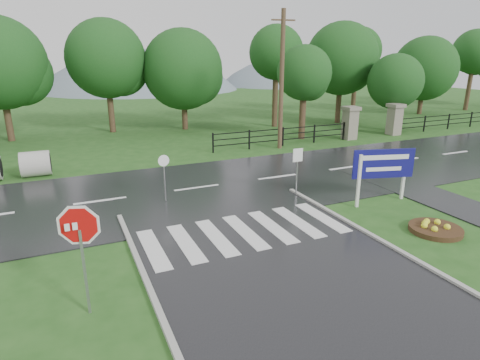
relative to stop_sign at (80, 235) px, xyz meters
name	(u,v)px	position (x,y,z in m)	size (l,w,h in m)	color
ground	(341,322)	(4.96, -2.60, -1.91)	(120.00, 120.00, 0.00)	#224F1A
main_road	(197,189)	(4.96, 7.40, -1.91)	(90.00, 8.00, 0.04)	black
walkway	(455,205)	(13.46, 1.40, -1.91)	(2.20, 11.00, 0.04)	#28282A
crosswalk	(245,231)	(4.96, 2.40, -1.85)	(6.50, 2.80, 0.02)	silver
pillar_west	(350,122)	(17.96, 13.40, -0.73)	(1.00, 1.00, 2.24)	gray
pillar_east	(395,119)	(21.96, 13.40, -0.73)	(1.00, 1.00, 2.24)	gray
fence_west	(283,135)	(12.71, 13.40, -1.19)	(9.58, 0.08, 1.20)	black
hills	(121,179)	(8.45, 62.40, -17.45)	(102.00, 48.00, 48.00)	slate
treeline	(151,133)	(5.96, 21.40, -1.91)	(83.20, 5.20, 10.00)	#134015
stop_sign	(80,235)	(0.00, 0.00, 0.00)	(1.16, 0.40, 2.75)	#939399
estate_billboard	(383,166)	(10.99, 2.81, -0.43)	(2.39, 0.72, 2.15)	silver
flower_bed	(436,228)	(10.72, -0.06, -1.78)	(1.67, 1.67, 0.33)	#332111
reg_sign_small	(297,162)	(8.44, 4.88, -0.48)	(0.44, 0.05, 1.99)	#939399
reg_sign_round	(164,172)	(3.33, 6.31, -0.67)	(0.45, 0.08, 1.92)	#939399
utility_pole_east	(282,80)	(12.20, 12.90, 2.21)	(1.44, 0.30, 8.10)	#473523
entrance_tree_left	(304,73)	(15.07, 14.90, 2.48)	(3.64, 3.64, 6.26)	#3D2B1C
entrance_tree_right	(395,82)	(23.12, 14.90, 1.75)	(4.07, 4.07, 5.72)	#3D2B1C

